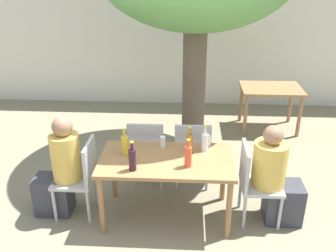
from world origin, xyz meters
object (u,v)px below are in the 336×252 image
at_px(drinking_glass_1, 163,142).
at_px(dining_table_front, 166,166).
at_px(dining_table_back, 271,94).
at_px(oil_cruet_0, 125,145).
at_px(person_seated_1, 276,180).
at_px(soda_bottle_3, 188,156).
at_px(drinking_glass_0, 208,141).
at_px(patio_chair_1, 254,179).
at_px(water_bottle_4, 205,141).
at_px(person_seated_0, 60,172).
at_px(amber_bottle_2, 190,142).
at_px(patio_chair_3, 192,150).
at_px(patio_chair_2, 147,149).
at_px(patio_chair_0, 81,174).
at_px(wine_bottle_1, 132,159).

bearing_deg(drinking_glass_1, dining_table_front, -78.38).
distance_m(dining_table_back, oil_cruet_0, 3.21).
bearing_deg(dining_table_front, person_seated_1, -0.00).
bearing_deg(soda_bottle_3, drinking_glass_0, 64.67).
distance_m(patio_chair_1, person_seated_1, 0.24).
bearing_deg(drinking_glass_0, water_bottle_4, -110.78).
height_order(person_seated_0, drinking_glass_1, person_seated_0).
xyz_separation_m(person_seated_0, amber_bottle_2, (1.44, 0.16, 0.33)).
bearing_deg(patio_chair_3, soda_bottle_3, 85.83).
relative_size(oil_cruet_0, drinking_glass_1, 2.50).
xyz_separation_m(patio_chair_2, person_seated_0, (-0.90, -0.63, 0.02)).
bearing_deg(drinking_glass_1, patio_chair_3, 45.92).
bearing_deg(oil_cruet_0, patio_chair_1, -2.18).
relative_size(patio_chair_0, patio_chair_3, 1.00).
relative_size(patio_chair_2, patio_chair_3, 1.00).
relative_size(patio_chair_0, drinking_glass_1, 7.11).
height_order(patio_chair_2, oil_cruet_0, oil_cruet_0).
height_order(person_seated_1, drinking_glass_0, person_seated_1).
height_order(person_seated_0, person_seated_1, person_seated_0).
bearing_deg(soda_bottle_3, dining_table_front, 147.20).
xyz_separation_m(patio_chair_3, soda_bottle_3, (-0.06, -0.78, 0.35)).
relative_size(dining_table_front, drinking_glass_1, 11.32).
bearing_deg(patio_chair_1, person_seated_1, -90.00).
bearing_deg(patio_chair_3, oil_cruet_0, 37.86).
relative_size(oil_cruet_0, water_bottle_4, 1.10).
bearing_deg(drinking_glass_1, water_bottle_4, -7.70).
distance_m(person_seated_1, water_bottle_4, 0.87).
xyz_separation_m(dining_table_front, oil_cruet_0, (-0.46, 0.05, 0.21)).
bearing_deg(person_seated_1, patio_chair_0, 90.00).
distance_m(patio_chair_0, person_seated_0, 0.24).
relative_size(dining_table_front, patio_chair_1, 1.59).
bearing_deg(soda_bottle_3, patio_chair_3, 85.83).
xyz_separation_m(person_seated_1, wine_bottle_1, (-1.52, -0.25, 0.35)).
height_order(patio_chair_2, person_seated_0, person_seated_0).
relative_size(person_seated_0, person_seated_1, 1.04).
bearing_deg(drinking_glass_1, wine_bottle_1, -117.27).
relative_size(dining_table_back, patio_chair_3, 1.09).
bearing_deg(dining_table_back, oil_cruet_0, -130.09).
distance_m(oil_cruet_0, soda_bottle_3, 0.72).
bearing_deg(soda_bottle_3, patio_chair_1, 11.68).
relative_size(patio_chair_1, water_bottle_4, 3.12).
bearing_deg(water_bottle_4, patio_chair_1, -21.45).
relative_size(patio_chair_3, oil_cruet_0, 2.84).
xyz_separation_m(person_seated_0, drinking_glass_1, (1.13, 0.28, 0.27)).
height_order(dining_table_front, patio_chair_1, patio_chair_1).
bearing_deg(oil_cruet_0, amber_bottle_2, 8.62).
bearing_deg(water_bottle_4, dining_table_front, -152.82).
bearing_deg(patio_chair_1, water_bottle_4, 68.55).
distance_m(person_seated_1, soda_bottle_3, 1.03).
height_order(dining_table_front, person_seated_0, person_seated_0).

